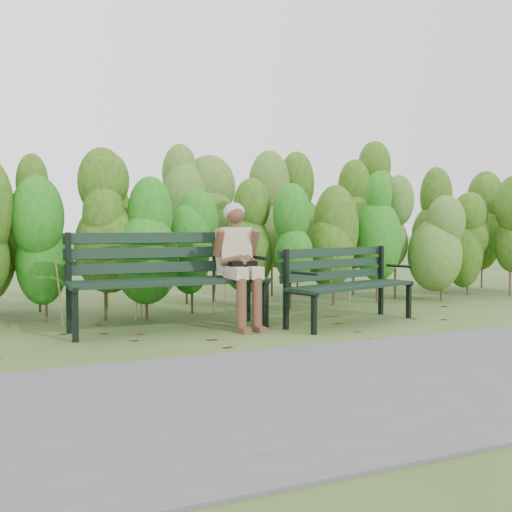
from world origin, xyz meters
name	(u,v)px	position (x,y,z in m)	size (l,w,h in m)	color
ground	(270,330)	(0.00, 0.00, 0.00)	(80.00, 80.00, 0.00)	#37471D
footpath	(402,379)	(0.00, -2.20, 0.01)	(60.00, 2.50, 0.01)	#474749
hedge_band	(210,212)	(0.00, 1.86, 1.26)	(11.04, 1.67, 2.42)	#47381E
leaf_litter	(283,331)	(0.10, -0.12, 0.00)	(5.43, 2.07, 0.01)	brown
bench_left	(167,272)	(-0.96, 0.48, 0.60)	(2.03, 0.67, 1.02)	black
bench_right	(345,279)	(0.96, 0.08, 0.49)	(1.76, 1.01, 0.84)	black
seated_woman	(239,255)	(-0.23, 0.28, 0.77)	(0.49, 0.72, 1.33)	tan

